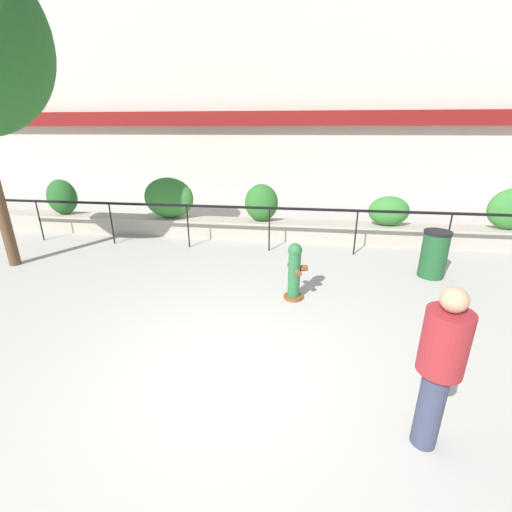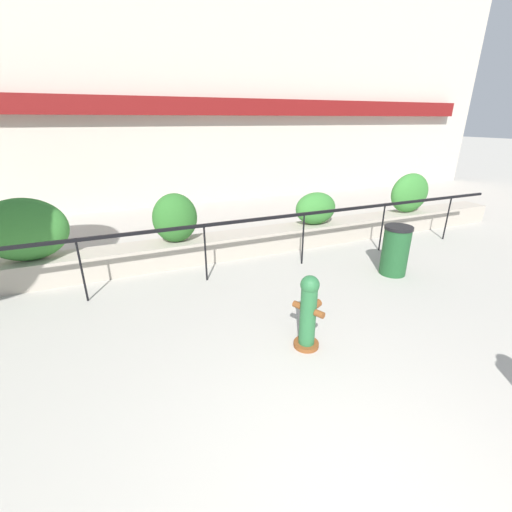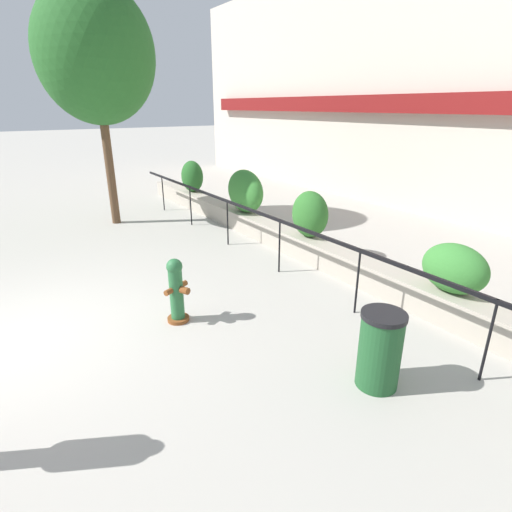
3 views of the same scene
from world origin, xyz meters
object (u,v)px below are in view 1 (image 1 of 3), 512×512
object	(u,v)px
hedge_bush_1	(169,198)
hedge_bush_0	(62,197)
hedge_bush_3	(389,211)
trash_bin	(434,254)
fire_hydrant	(294,271)
hedge_bush_2	(261,203)
pedestrian	(440,361)

from	to	relation	value
hedge_bush_1	hedge_bush_0	bearing A→B (deg)	180.00
hedge_bush_1	hedge_bush_3	xyz separation A→B (m)	(6.17, 0.00, -0.19)
hedge_bush_3	trash_bin	bearing A→B (deg)	-78.14
hedge_bush_0	hedge_bush_3	distance (m)	9.57
hedge_bush_0	hedge_bush_1	xyz separation A→B (m)	(3.40, 0.00, 0.06)
fire_hydrant	hedge_bush_3	bearing A→B (deg)	57.05
fire_hydrant	trash_bin	distance (m)	3.21
hedge_bush_1	hedge_bush_3	bearing A→B (deg)	0.00
hedge_bush_2	hedge_bush_1	bearing A→B (deg)	180.00
hedge_bush_0	hedge_bush_2	xyz separation A→B (m)	(6.11, 0.00, -0.01)
hedge_bush_1	trash_bin	world-z (taller)	hedge_bush_1
hedge_bush_0	trash_bin	bearing A→B (deg)	-12.73
hedge_bush_1	pedestrian	size ratio (longest dim) A/B	0.85
hedge_bush_0	hedge_bush_3	size ratio (longest dim) A/B	0.99
hedge_bush_0	hedge_bush_2	distance (m)	6.11
hedge_bush_0	fire_hydrant	bearing A→B (deg)	-27.26
fire_hydrant	trash_bin	size ratio (longest dim) A/B	1.07
hedge_bush_2	hedge_bush_0	bearing A→B (deg)	180.00
hedge_bush_0	fire_hydrant	size ratio (longest dim) A/B	0.98
hedge_bush_2	fire_hydrant	size ratio (longest dim) A/B	0.96
hedge_bush_0	hedge_bush_3	world-z (taller)	hedge_bush_0
fire_hydrant	hedge_bush_0	bearing A→B (deg)	152.74
hedge_bush_3	pedestrian	bearing A→B (deg)	-98.47
hedge_bush_1	pedestrian	distance (m)	8.44
hedge_bush_2	pedestrian	distance (m)	7.11
hedge_bush_1	pedestrian	world-z (taller)	pedestrian
hedge_bush_3	fire_hydrant	size ratio (longest dim) A/B	0.98
hedge_bush_1	hedge_bush_2	world-z (taller)	hedge_bush_1
hedge_bush_3	trash_bin	size ratio (longest dim) A/B	1.05
trash_bin	hedge_bush_2	bearing A→B (deg)	150.03
hedge_bush_1	hedge_bush_2	bearing A→B (deg)	0.00
hedge_bush_3	pedestrian	size ratio (longest dim) A/B	0.61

